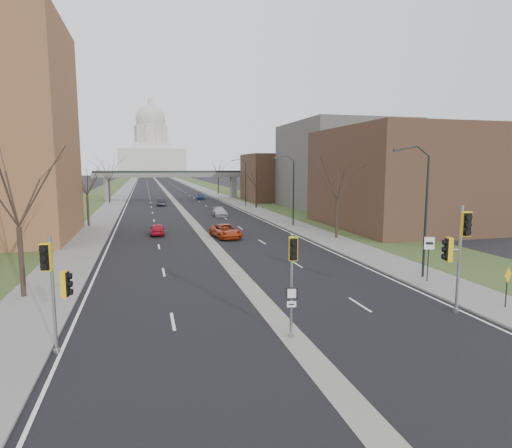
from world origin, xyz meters
name	(u,v)px	position (x,y,z in m)	size (l,w,h in m)	color
ground	(284,327)	(0.00, 0.00, 0.00)	(700.00, 700.00, 0.00)	black
road_surface	(161,186)	(0.00, 150.00, 0.01)	(20.00, 600.00, 0.01)	black
median_strip	(161,186)	(0.00, 150.00, 0.00)	(1.20, 600.00, 0.02)	gray
sidewalk_right	(192,185)	(12.00, 150.00, 0.06)	(4.00, 600.00, 0.12)	gray
sidewalk_left	(128,186)	(-12.00, 150.00, 0.06)	(4.00, 600.00, 0.12)	gray
grass_verge_right	(208,185)	(18.00, 150.00, 0.05)	(8.00, 600.00, 0.10)	#32441F
grass_verge_left	(112,186)	(-18.00, 150.00, 0.05)	(8.00, 600.00, 0.10)	#32441F
commercial_block_near	(399,178)	(24.00, 28.00, 6.00)	(16.00, 20.00, 12.00)	#4F3525
commercial_block_mid	(342,166)	(28.00, 52.00, 7.50)	(18.00, 22.00, 15.00)	#5F5D57
commercial_block_far	(279,178)	(22.00, 70.00, 5.00)	(14.00, 14.00, 10.00)	#4F3525
pedestrian_bridge	(172,178)	(0.00, 80.00, 4.84)	(34.00, 3.00, 6.45)	slate
capitol	(152,151)	(0.00, 320.00, 18.60)	(48.00, 42.00, 55.75)	silver
streetlight_near	(417,174)	(10.99, 6.00, 6.95)	(2.61, 0.20, 8.70)	black
streetlight_mid	(287,170)	(10.99, 32.00, 6.95)	(2.61, 0.20, 8.70)	black
streetlight_far	(241,169)	(10.99, 58.00, 6.95)	(2.61, 0.20, 8.70)	black
tree_left_a	(15,182)	(-13.00, 8.00, 6.64)	(7.20, 7.20, 9.40)	#382B21
tree_left_b	(86,176)	(-13.00, 38.00, 6.23)	(6.75, 6.75, 8.81)	#382B21
tree_left_c	(108,168)	(-13.00, 72.00, 7.04)	(7.65, 7.65, 9.99)	#382B21
tree_right_a	(338,175)	(13.00, 22.00, 6.64)	(7.20, 7.20, 9.40)	#382B21
tree_right_b	(256,176)	(13.00, 55.00, 5.82)	(6.30, 6.30, 8.22)	#382B21
tree_right_c	(218,168)	(13.00, 95.00, 7.04)	(7.65, 7.65, 9.99)	#382B21
signal_pole_left	(55,279)	(-9.61, -0.59, 3.15)	(0.97, 0.81, 4.80)	gray
signal_pole_median	(292,268)	(-0.13, -1.46, 3.20)	(0.57, 0.77, 4.59)	gray
signal_pole_right	(458,244)	(9.02, -0.40, 3.62)	(0.93, 1.21, 5.52)	gray
speed_limit_sign	(429,251)	(11.34, 4.91, 2.11)	(0.58, 0.29, 2.89)	black
warning_sign	(507,281)	(12.08, -0.56, 1.52)	(0.78, 0.38, 2.15)	black
car_left_near	(157,229)	(-4.92, 29.15, 0.64)	(1.51, 3.76, 1.28)	#AB1324
car_left_far	(161,202)	(-3.11, 64.80, 0.70)	(1.47, 4.23, 1.39)	black
car_right_near	(226,231)	(2.00, 25.54, 0.71)	(2.34, 5.08, 1.41)	#A33111
car_right_mid	(220,212)	(4.67, 44.65, 0.65)	(1.83, 4.51, 1.31)	#ACAAB2
car_right_far	(200,197)	(6.04, 78.13, 0.66)	(1.56, 3.88, 1.32)	navy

